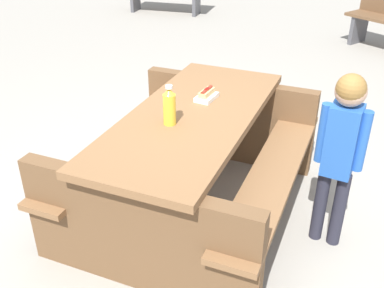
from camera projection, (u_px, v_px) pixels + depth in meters
The scene contains 5 objects.
ground_plane at pixel (192, 207), 3.26m from camera, with size 30.00×30.00×0.00m, color gray.
picnic_table at pixel (192, 154), 3.04m from camera, with size 1.83×1.43×0.75m.
soda_bottle at pixel (169, 106), 2.71m from camera, with size 0.08×0.08×0.25m.
hotdog_tray at pixel (207, 95), 3.07m from camera, with size 0.19×0.12×0.08m.
child_in_coat at pixel (342, 141), 2.60m from camera, with size 0.18×0.28×1.15m.
Camera 1 is at (-2.40, -1.05, 2.00)m, focal length 42.15 mm.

